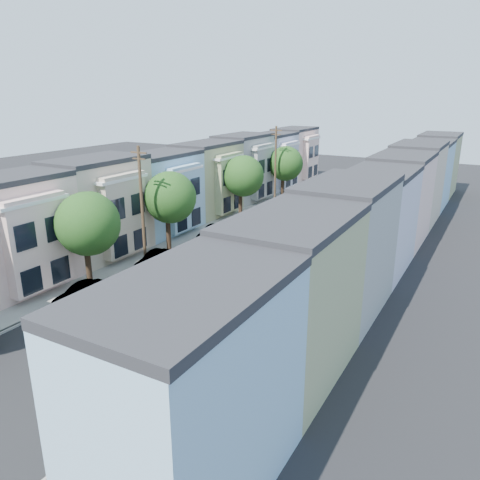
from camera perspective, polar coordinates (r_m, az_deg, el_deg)
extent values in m
plane|color=black|center=(36.30, -5.84, -5.64)|extent=(160.00, 160.00, 0.00)
cube|color=black|center=(48.52, 4.36, 0.48)|extent=(12.00, 70.00, 0.02)
cube|color=gray|center=(51.24, -1.76, 1.53)|extent=(0.30, 70.00, 0.15)
cube|color=gray|center=(46.40, 11.14, -0.54)|extent=(0.30, 70.00, 0.15)
cube|color=gray|center=(51.90, -2.99, 1.73)|extent=(2.60, 70.00, 0.15)
cube|color=gray|center=(46.04, 12.66, -0.78)|extent=(2.60, 70.00, 0.15)
cube|color=gold|center=(48.53, 4.36, 0.47)|extent=(0.12, 70.00, 0.01)
cube|color=silver|center=(53.98, -6.41, 2.18)|extent=(5.00, 70.00, 8.50)
cube|color=silver|center=(45.21, 17.25, -1.60)|extent=(5.00, 70.00, 8.50)
cylinder|color=black|center=(37.01, -17.99, -3.08)|extent=(0.44, 0.44, 3.48)
sphere|color=#335F21|center=(35.78, -18.16, 1.91)|extent=(4.70, 4.70, 4.70)
cylinder|color=black|center=(43.72, -8.72, 0.82)|extent=(0.44, 0.44, 3.57)
sphere|color=#335F21|center=(42.69, -8.61, 5.17)|extent=(4.70, 4.70, 4.70)
cylinder|color=black|center=(54.67, 0.05, 4.36)|extent=(0.44, 0.44, 3.46)
sphere|color=#335F21|center=(53.85, 0.34, 7.82)|extent=(4.70, 4.70, 4.70)
cylinder|color=black|center=(64.96, 5.19, 6.39)|extent=(0.44, 0.44, 3.38)
sphere|color=#335F21|center=(64.27, 5.51, 9.27)|extent=(4.66, 4.66, 4.66)
cylinder|color=black|center=(58.68, 16.07, 4.43)|extent=(0.44, 0.44, 3.13)
sphere|color=#335F21|center=(58.10, 16.57, 6.91)|extent=(3.04, 3.04, 3.04)
cylinder|color=#42301E|center=(39.97, -11.84, 3.83)|extent=(0.26, 0.26, 10.00)
cube|color=#42301E|center=(39.15, -12.27, 10.37)|extent=(1.60, 0.12, 0.12)
cylinder|color=#42301E|center=(61.52, 4.33, 8.91)|extent=(0.26, 0.26, 10.00)
cube|color=#42301E|center=(61.00, 4.44, 13.19)|extent=(1.60, 0.12, 0.12)
cube|color=white|center=(42.05, 2.95, 0.46)|extent=(2.42, 4.34, 2.37)
cube|color=white|center=(44.83, 4.77, 1.39)|extent=(2.42, 2.02, 2.18)
cube|color=black|center=(43.22, 3.46, -0.89)|extent=(2.23, 6.23, 0.24)
cube|color=#2D0A51|center=(40.28, 1.12, 0.13)|extent=(0.91, 0.04, 0.44)
cube|color=#198C1E|center=(39.92, 2.14, -0.05)|extent=(0.71, 0.04, 0.44)
cylinder|color=black|center=(41.97, 0.86, -1.61)|extent=(0.28, 0.91, 0.91)
cylinder|color=black|center=(41.03, 3.53, -2.10)|extent=(0.28, 0.91, 0.91)
cylinder|color=black|center=(45.40, 3.32, -0.13)|extent=(0.28, 0.91, 0.91)
cylinder|color=black|center=(44.53, 5.83, -0.55)|extent=(0.28, 0.91, 0.91)
imported|color=black|center=(50.51, 8.32, 1.77)|extent=(1.88, 3.93, 1.26)
imported|color=black|center=(34.80, -18.62, -6.31)|extent=(1.63, 4.30, 1.42)
imported|color=#88919E|center=(40.13, -10.19, -2.43)|extent=(1.67, 4.30, 1.42)
imported|color=#63160C|center=(47.01, -3.25, 0.84)|extent=(1.66, 4.36, 1.44)
imported|color=#42454B|center=(27.31, -7.71, -12.54)|extent=(2.30, 4.64, 1.27)
imported|color=silver|center=(33.48, 0.84, -6.39)|extent=(1.99, 4.43, 1.31)
imported|color=black|center=(49.46, 11.11, 1.40)|extent=(1.78, 4.54, 1.47)
imported|color=black|center=(59.83, 14.56, 3.94)|extent=(2.07, 4.66, 1.38)
cylinder|color=black|center=(25.29, -12.05, -16.31)|extent=(0.12, 0.66, 0.66)
cylinder|color=black|center=(24.44, -14.36, -17.82)|extent=(0.12, 0.66, 0.66)
cube|color=black|center=(24.76, -13.21, -16.71)|extent=(0.23, 1.13, 0.18)
cube|color=#B2B2B2|center=(24.80, -12.84, -16.04)|extent=(0.29, 0.45, 0.23)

